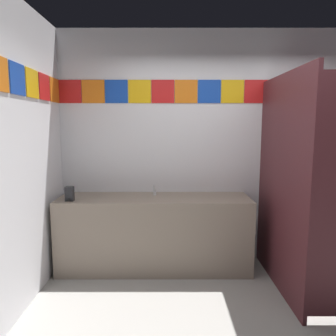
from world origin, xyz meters
name	(u,v)px	position (x,y,z in m)	size (l,w,h in m)	color
ground_plane	(246,334)	(0.00, 0.00, 0.00)	(8.51, 8.51, 0.00)	gray
wall_back	(220,147)	(0.00, 1.53, 1.40)	(3.87, 0.09, 2.80)	silver
vanity_counter	(155,232)	(-0.79, 1.20, 0.43)	(2.20, 0.59, 0.85)	gray
faucet_center	(155,191)	(-0.79, 1.29, 0.91)	(0.04, 0.10, 0.14)	silver
soap_dispenser	(70,194)	(-1.71, 1.02, 0.93)	(0.09, 0.09, 0.16)	black
stall_divider	(310,189)	(0.69, 0.54, 1.09)	(0.92, 1.39, 2.18)	#471E23
toilet	(313,246)	(1.03, 1.09, 0.30)	(0.39, 0.49, 0.74)	white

